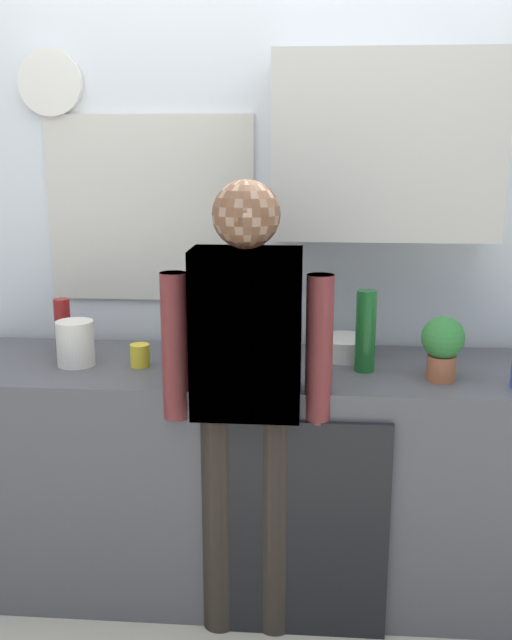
# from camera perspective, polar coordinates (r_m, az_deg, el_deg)

# --- Properties ---
(ground_plane) EXTENTS (8.00, 8.00, 0.00)m
(ground_plane) POSITION_cam_1_polar(r_m,az_deg,el_deg) (2.86, -0.68, -22.89)
(ground_plane) COLOR beige
(kitchen_counter) EXTENTS (2.47, 0.64, 0.90)m
(kitchen_counter) POSITION_cam_1_polar(r_m,az_deg,el_deg) (2.89, -0.15, -12.14)
(kitchen_counter) COLOR #4C4C51
(kitchen_counter) RESTS_ON ground_plane
(dishwasher_panel) EXTENTS (0.56, 0.02, 0.81)m
(dishwasher_panel) POSITION_cam_1_polar(r_m,az_deg,el_deg) (2.61, 4.07, -16.32)
(dishwasher_panel) COLOR black
(dishwasher_panel) RESTS_ON ground_plane
(back_wall_assembly) EXTENTS (4.07, 0.42, 2.60)m
(back_wall_assembly) POSITION_cam_1_polar(r_m,az_deg,el_deg) (3.02, 1.56, 7.08)
(back_wall_assembly) COLOR silver
(back_wall_assembly) RESTS_ON ground_plane
(coffee_maker) EXTENTS (0.20, 0.20, 0.33)m
(coffee_maker) POSITION_cam_1_polar(r_m,az_deg,el_deg) (2.75, -4.34, -0.30)
(coffee_maker) COLOR black
(coffee_maker) RESTS_ON kitchen_counter
(bottle_red_vinegar) EXTENTS (0.06, 0.06, 0.22)m
(bottle_red_vinegar) POSITION_cam_1_polar(r_m,az_deg,el_deg) (2.96, -15.00, -0.46)
(bottle_red_vinegar) COLOR maroon
(bottle_red_vinegar) RESTS_ON kitchen_counter
(bottle_green_wine) EXTENTS (0.07, 0.07, 0.30)m
(bottle_green_wine) POSITION_cam_1_polar(r_m,az_deg,el_deg) (2.65, 8.64, -0.88)
(bottle_green_wine) COLOR #195923
(bottle_green_wine) RESTS_ON kitchen_counter
(cup_yellow_cup) EXTENTS (0.07, 0.07, 0.08)m
(cup_yellow_cup) POSITION_cam_1_polar(r_m,az_deg,el_deg) (2.74, -9.14, -2.77)
(cup_yellow_cup) COLOR yellow
(cup_yellow_cup) RESTS_ON kitchen_counter
(mixing_bowl) EXTENTS (0.22, 0.22, 0.08)m
(mixing_bowl) POSITION_cam_1_polar(r_m,az_deg,el_deg) (2.84, 7.04, -2.16)
(mixing_bowl) COLOR white
(mixing_bowl) RESTS_ON kitchen_counter
(potted_plant) EXTENTS (0.15, 0.15, 0.23)m
(potted_plant) POSITION_cam_1_polar(r_m,az_deg,el_deg) (2.60, 14.51, -1.85)
(potted_plant) COLOR #9E5638
(potted_plant) RESTS_ON kitchen_counter
(dish_soap) EXTENTS (0.06, 0.06, 0.18)m
(dish_soap) POSITION_cam_1_polar(r_m,az_deg,el_deg) (2.94, -4.45, -0.77)
(dish_soap) COLOR green
(dish_soap) RESTS_ON kitchen_counter
(storage_canister) EXTENTS (0.14, 0.14, 0.17)m
(storage_canister) POSITION_cam_1_polar(r_m,az_deg,el_deg) (2.79, -14.06, -1.79)
(storage_canister) COLOR silver
(storage_canister) RESTS_ON kitchen_counter
(person_at_sink) EXTENTS (0.57, 0.22, 1.60)m
(person_at_sink) POSITION_cam_1_polar(r_m,az_deg,el_deg) (2.42, -0.75, -4.53)
(person_at_sink) COLOR brown
(person_at_sink) RESTS_ON ground_plane
(person_guest) EXTENTS (0.57, 0.22, 1.60)m
(person_guest) POSITION_cam_1_polar(r_m,az_deg,el_deg) (2.42, -0.75, -4.53)
(person_guest) COLOR brown
(person_guest) RESTS_ON ground_plane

